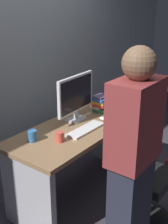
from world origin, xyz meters
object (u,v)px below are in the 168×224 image
Objects in this scene: keyboard at (86,129)px; mouse at (104,119)px; monitor at (76,96)px; cup_near_keyboard at (60,137)px; person_at_desk at (133,162)px; office_chair at (139,177)px; cup_by_monitor at (32,136)px; book_stack at (101,103)px; desk at (80,147)px.

keyboard is 0.30m from mouse.
monitor is 0.54m from cup_near_keyboard.
cup_near_keyboard is at bearing -157.92° from monitor.
cup_near_keyboard is at bearing 85.66° from person_at_desk.
monitor is (0.51, 0.90, 0.17)m from person_at_desk.
mouse is (0.23, 0.53, 0.35)m from office_chair.
cup_near_keyboard is at bearing -56.19° from cup_by_monitor.
monitor is at bearing 84.41° from office_chair.
monitor reaches higher than keyboard.
office_chair reaches higher than cup_near_keyboard.
book_stack is (0.21, 0.17, 0.07)m from mouse.
office_chair is 9.61× the size of cup_by_monitor.
desk is 15.76× the size of cup_by_monitor.
cup_near_keyboard is (-0.37, -0.07, 0.27)m from desk.
person_at_desk is 7.29× the size of book_stack.
desk is 15.41× the size of mouse.
cup_near_keyboard is (-0.62, 0.04, 0.03)m from mouse.
cup_near_keyboard is (0.05, 0.72, -0.04)m from person_at_desk.
cup_by_monitor is (-0.08, 0.91, -0.03)m from person_at_desk.
mouse is at bearing -54.89° from monitor.
person_at_desk reaches higher than desk.
desk is 2.85× the size of monitor.
person_at_desk is 1.23m from book_stack.
monitor is 5.96× the size of cup_near_keyboard.
book_stack is (0.83, 0.13, 0.04)m from cup_near_keyboard.
cup_by_monitor reaches higher than desk.
mouse is (0.67, 0.68, -0.07)m from person_at_desk.
book_stack is (0.88, 0.85, 0.00)m from person_at_desk.
cup_by_monitor is (-0.45, 0.24, 0.04)m from keyboard.
office_chair is at bearing -122.27° from book_stack.
desk is at bearing -127.49° from monitor.
office_chair is 0.68m from mouse.
desk is at bearing 155.27° from mouse.
monitor is at bearing -0.87° from cup_by_monitor.
office_chair reaches higher than cup_by_monitor.
desk is 0.95m from person_at_desk.
cup_by_monitor is at bearing 179.13° from monitor.
office_chair is at bearing -56.11° from cup_by_monitor.
book_stack is at bearing 38.91° from mouse.
monitor is at bearing 60.36° from person_at_desk.
person_at_desk is at bearing -119.64° from monitor.
monitor is 2.41× the size of book_stack.
keyboard is at bearing -116.91° from desk.
mouse reaches higher than desk.
person_at_desk is (-0.44, -0.14, 0.41)m from office_chair.
keyboard is at bearing -7.29° from cup_near_keyboard.
mouse is 0.79m from cup_by_monitor.
cup_by_monitor is at bearing 166.37° from desk.
person_at_desk reaches higher than cup_by_monitor.
person_at_desk is 16.39× the size of mouse.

